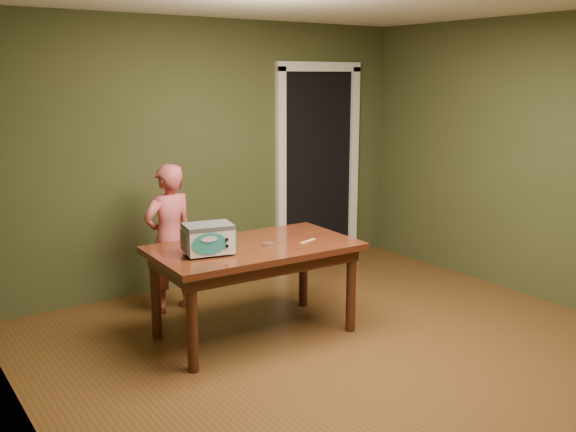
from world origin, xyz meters
The scene contains 8 objects.
floor centered at (0.00, 0.00, 0.00)m, with size 5.00×5.00×0.00m, color brown.
room_shell centered at (0.00, 0.00, 1.71)m, with size 4.52×5.02×2.61m.
doorway centered at (1.30, 2.78, 1.06)m, with size 1.10×0.66×2.25m.
dining_table centered at (-0.42, 1.02, 0.65)m, with size 1.63×0.95×0.75m.
toy_oven centered at (-0.84, 0.99, 0.87)m, with size 0.41×0.31×0.23m.
baking_pan centered at (-0.33, 0.94, 0.76)m, with size 0.10×0.10×0.02m.
spatula centered at (-0.01, 0.87, 0.75)m, with size 0.18×0.03×0.01m, color tan.
child centered at (-0.74, 1.93, 0.66)m, with size 0.48×0.32×1.32m, color #C65153.
Camera 1 is at (-2.95, -3.16, 2.05)m, focal length 40.00 mm.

